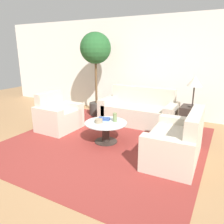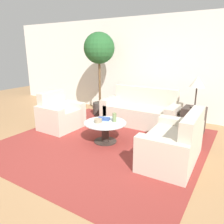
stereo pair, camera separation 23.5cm
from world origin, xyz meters
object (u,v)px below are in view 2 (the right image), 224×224
object	(u,v)px
sofa_main	(141,112)
bowl	(98,121)
table_lamp	(197,83)
potted_plant	(99,54)
book_stack	(104,119)
armchair	(59,116)
vase	(114,117)
loveseat	(176,145)
coffee_table	(105,129)

from	to	relation	value
sofa_main	bowl	xyz separation A→B (m)	(-0.24, -1.48, 0.15)
table_lamp	potted_plant	distance (m)	2.59
potted_plant	book_stack	size ratio (longest dim) A/B	8.84
sofa_main	book_stack	world-z (taller)	sofa_main
sofa_main	potted_plant	bearing A→B (deg)	174.94
armchair	bowl	distance (m)	1.25
vase	book_stack	world-z (taller)	vase
sofa_main	table_lamp	distance (m)	1.47
vase	armchair	bearing A→B (deg)	-179.57
loveseat	vase	distance (m)	1.30
table_lamp	book_stack	xyz separation A→B (m)	(-1.45, -1.26, -0.67)
sofa_main	potted_plant	distance (m)	1.87
table_lamp	armchair	bearing A→B (deg)	-155.08
potted_plant	sofa_main	bearing A→B (deg)	-5.06
sofa_main	armchair	size ratio (longest dim) A/B	2.03
sofa_main	bowl	size ratio (longest dim) A/B	11.96
armchair	bowl	size ratio (longest dim) A/B	5.89
book_stack	loveseat	bearing A→B (deg)	-22.75
table_lamp	potted_plant	world-z (taller)	potted_plant
vase	bowl	world-z (taller)	vase
sofa_main	vase	xyz separation A→B (m)	(0.00, -1.27, 0.20)
loveseat	armchair	bearing A→B (deg)	-95.71
coffee_table	bowl	size ratio (longest dim) A/B	5.35
coffee_table	book_stack	world-z (taller)	book_stack
book_stack	sofa_main	bearing A→B (deg)	64.33
table_lamp	bowl	world-z (taller)	table_lamp
coffee_table	potted_plant	world-z (taller)	potted_plant
armchair	book_stack	bearing A→B (deg)	-89.38
loveseat	bowl	size ratio (longest dim) A/B	8.59
armchair	coffee_table	xyz separation A→B (m)	(1.34, -0.12, -0.02)
sofa_main	coffee_table	bearing A→B (deg)	-95.08
vase	bowl	bearing A→B (deg)	-139.52
bowl	book_stack	size ratio (longest dim) A/B	0.61
armchair	sofa_main	bearing A→B (deg)	-47.81
sofa_main	loveseat	distance (m)	1.94
vase	bowl	size ratio (longest dim) A/B	1.13
armchair	coffee_table	size ratio (longest dim) A/B	1.10
book_stack	armchair	bearing A→B (deg)	163.91
book_stack	bowl	bearing A→B (deg)	-109.85
table_lamp	bowl	xyz separation A→B (m)	(-1.47, -1.45, -0.66)
table_lamp	loveseat	bearing A→B (deg)	-88.52
vase	loveseat	bearing A→B (deg)	-9.09
table_lamp	vase	size ratio (longest dim) A/B	3.85
coffee_table	vase	xyz separation A→B (m)	(0.13, 0.13, 0.23)
coffee_table	table_lamp	xyz separation A→B (m)	(1.35, 1.37, 0.84)
sofa_main	book_stack	distance (m)	1.32
potted_plant	book_stack	world-z (taller)	potted_plant
bowl	vase	bearing A→B (deg)	40.48
armchair	table_lamp	xyz separation A→B (m)	(2.69, 1.25, 0.82)
table_lamp	book_stack	bearing A→B (deg)	-139.15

